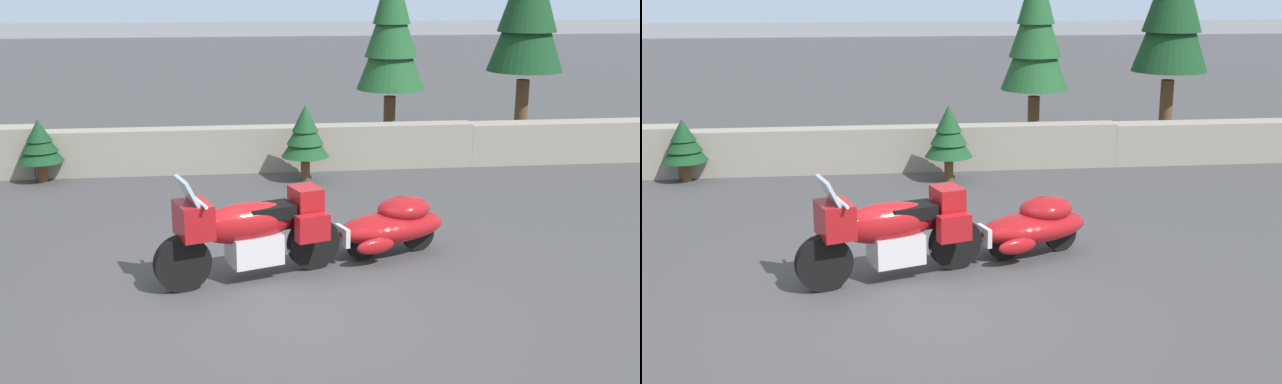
% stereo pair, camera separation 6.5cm
% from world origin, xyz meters
% --- Properties ---
extents(ground_plane, '(80.00, 80.00, 0.00)m').
position_xyz_m(ground_plane, '(0.00, 0.00, 0.00)').
color(ground_plane, '#424244').
extents(stone_guard_wall, '(24.00, 0.56, 0.92)m').
position_xyz_m(stone_guard_wall, '(-0.36, 6.18, 0.42)').
color(stone_guard_wall, gray).
rests_on(stone_guard_wall, ground).
extents(touring_motorcycle, '(2.23, 1.18, 1.33)m').
position_xyz_m(touring_motorcycle, '(-0.35, 0.75, 0.62)').
color(touring_motorcycle, black).
rests_on(touring_motorcycle, ground).
extents(car_shaped_trailer, '(2.20, 1.15, 0.76)m').
position_xyz_m(car_shaped_trailer, '(1.50, 1.39, 0.41)').
color(car_shaped_trailer, black).
rests_on(car_shaped_trailer, ground).
extents(pine_tree_secondary, '(1.37, 1.37, 3.93)m').
position_xyz_m(pine_tree_secondary, '(2.73, 7.56, 2.46)').
color(pine_tree_secondary, brown).
rests_on(pine_tree_secondary, ground).
extents(pine_sapling_near, '(0.84, 0.84, 1.35)m').
position_xyz_m(pine_sapling_near, '(0.77, 5.31, 0.84)').
color(pine_sapling_near, brown).
rests_on(pine_sapling_near, ground).
extents(pine_sapling_farther, '(0.79, 0.79, 1.11)m').
position_xyz_m(pine_sapling_farther, '(-3.83, 5.77, 0.69)').
color(pine_sapling_farther, brown).
rests_on(pine_sapling_farther, ground).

